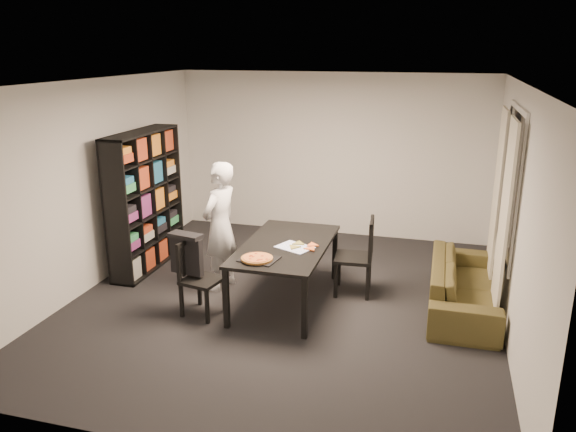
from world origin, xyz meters
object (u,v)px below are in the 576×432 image
(person, at_px, (220,226))
(dining_table, at_px, (286,249))
(pepperoni_pizza, at_px, (257,258))
(baking_tray, at_px, (259,259))
(sofa, at_px, (464,285))
(chair_left, at_px, (196,272))
(chair_right, at_px, (361,251))
(bookshelf, at_px, (145,201))

(person, bearing_deg, dining_table, 91.89)
(person, height_order, pepperoni_pizza, person)
(baking_tray, relative_size, pepperoni_pizza, 1.14)
(pepperoni_pizza, xyz_separation_m, sofa, (2.23, 0.99, -0.47))
(person, bearing_deg, sofa, 107.19)
(dining_table, height_order, baking_tray, baking_tray)
(chair_left, bearing_deg, person, 10.85)
(chair_right, height_order, pepperoni_pizza, chair_right)
(sofa, bearing_deg, bookshelf, 87.31)
(sofa, bearing_deg, person, 94.02)
(chair_right, relative_size, sofa, 0.50)
(person, height_order, sofa, person)
(chair_left, xyz_separation_m, pepperoni_pizza, (0.75, -0.02, 0.26))
(person, xyz_separation_m, pepperoni_pizza, (0.75, -0.78, -0.06))
(person, bearing_deg, chair_right, 112.51)
(bookshelf, xyz_separation_m, dining_table, (2.17, -0.59, -0.28))
(bookshelf, xyz_separation_m, baking_tray, (2.02, -1.15, -0.21))
(chair_left, height_order, pepperoni_pizza, chair_left)
(dining_table, bearing_deg, pepperoni_pizza, -104.78)
(person, relative_size, baking_tray, 4.09)
(chair_right, bearing_deg, chair_left, -64.05)
(bookshelf, bearing_deg, baking_tray, -29.60)
(dining_table, distance_m, baking_tray, 0.58)
(bookshelf, relative_size, pepperoni_pizza, 5.43)
(bookshelf, xyz_separation_m, chair_right, (3.00, -0.12, -0.39))
(dining_table, bearing_deg, chair_right, 29.13)
(dining_table, xyz_separation_m, person, (-0.90, 0.18, 0.15))
(chair_left, distance_m, pepperoni_pizza, 0.79)
(pepperoni_pizza, height_order, sofa, pepperoni_pizza)
(person, bearing_deg, chair_left, 12.96)
(chair_right, height_order, baking_tray, chair_right)
(chair_right, xyz_separation_m, sofa, (1.23, -0.08, -0.27))
(bookshelf, relative_size, baking_tray, 4.75)
(bookshelf, bearing_deg, sofa, -2.69)
(sofa, bearing_deg, chair_right, 86.40)
(chair_right, distance_m, person, 1.78)
(bookshelf, bearing_deg, pepperoni_pizza, -30.54)
(chair_left, distance_m, chair_right, 2.03)
(pepperoni_pizza, relative_size, sofa, 0.18)
(sofa, bearing_deg, dining_table, 100.65)
(bookshelf, distance_m, dining_table, 2.26)
(bookshelf, relative_size, chair_left, 2.16)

